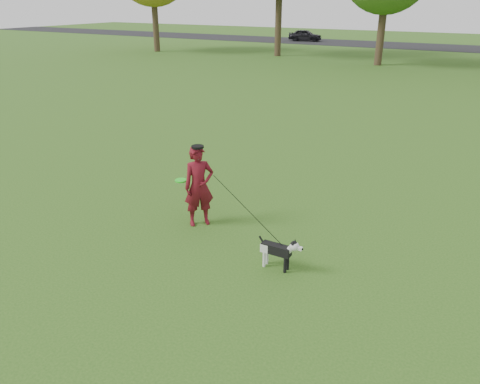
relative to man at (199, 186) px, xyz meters
The scene contains 6 objects.
ground 1.40m from the man, 12.83° to the right, with size 120.00×120.00×0.00m, color #285116.
road 39.77m from the man, 88.38° to the left, with size 120.00×7.00×0.02m, color black.
man is the anchor object (origin of this frame).
dog 2.25m from the man, 20.06° to the right, with size 0.79×0.16×0.60m.
car_left 42.10m from the man, 109.27° to the left, with size 1.33×3.30×1.12m, color black.
man_held_items 1.34m from the man, 17.57° to the right, with size 2.64×0.87×1.21m.
Camera 1 is at (3.65, -6.61, 4.16)m, focal length 35.00 mm.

